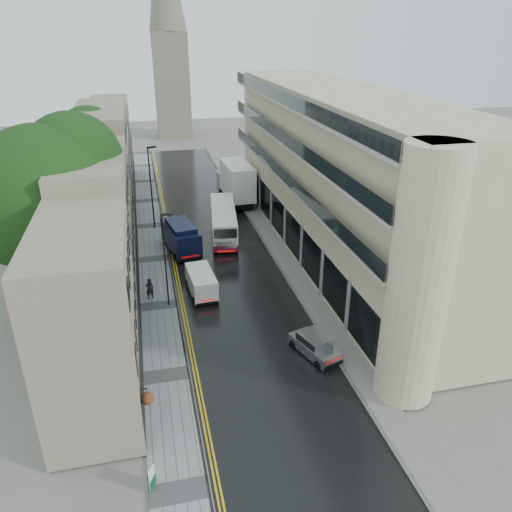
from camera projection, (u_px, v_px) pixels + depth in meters
name	position (u px, v px, depth m)	size (l,w,h in m)	color
road	(219.00, 254.00, 45.31)	(9.00, 85.00, 0.02)	black
left_sidewalk	(154.00, 259.00, 44.09)	(2.70, 85.00, 0.12)	gray
right_sidewalk	(277.00, 248.00, 46.40)	(1.80, 85.00, 0.12)	slate
old_shop_row	(105.00, 189.00, 43.06)	(4.50, 56.00, 12.00)	gray
modern_block	(337.00, 176.00, 43.16)	(8.00, 40.00, 14.00)	beige
church_spire	(167.00, 18.00, 85.18)	(6.40, 6.40, 40.00)	slate
tree_near	(49.00, 222.00, 33.20)	(10.56, 10.56, 13.89)	black
tree_far	(74.00, 179.00, 45.05)	(9.24, 9.24, 12.46)	black
cream_bus	(213.00, 232.00, 46.31)	(2.27, 9.99, 2.73)	silver
white_lorry	(229.00, 188.00, 55.52)	(2.72, 9.06, 4.76)	white
silver_hatchback	(319.00, 359.00, 29.85)	(1.59, 3.64, 1.36)	#B0AFB4
white_van	(194.00, 293.00, 36.66)	(1.79, 4.17, 1.89)	white
navy_van	(175.00, 246.00, 43.24)	(2.29, 5.72, 2.92)	#0E1234
pedestrian	(150.00, 289.00, 37.28)	(0.61, 0.40, 1.68)	black
lamp_post_near	(165.00, 261.00, 35.33)	(0.80, 0.18, 7.11)	black
lamp_post_far	(151.00, 189.00, 48.99)	(0.93, 0.21, 8.24)	black
estate_sign	(152.00, 478.00, 22.06)	(0.08, 0.65, 1.09)	silver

